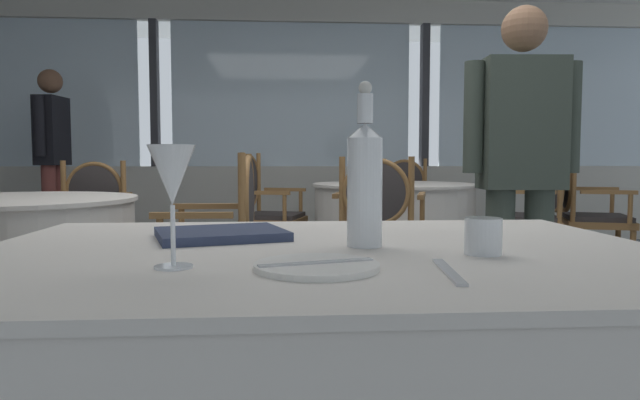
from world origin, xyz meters
name	(u,v)px	position (x,y,z in m)	size (l,w,h in m)	color
ground_plane	(306,342)	(0.00, 0.00, 0.00)	(12.39, 12.39, 0.00)	#4C5156
window_wall_far	(292,146)	(0.00, 3.51, 1.07)	(9.53, 0.14, 2.68)	beige
side_plate	(317,266)	(-0.06, -1.85, 0.74)	(0.21, 0.21, 0.01)	white
butter_knife	(317,263)	(-0.06, -1.85, 0.74)	(0.20, 0.02, 0.00)	silver
dinner_fork	(448,271)	(0.15, -1.89, 0.74)	(0.20, 0.02, 0.00)	silver
water_bottle	(365,180)	(0.05, -1.61, 0.87)	(0.07, 0.07, 0.34)	white
wine_glass	(172,178)	(-0.30, -1.82, 0.88)	(0.08, 0.08, 0.20)	white
water_tumbler	(483,236)	(0.27, -1.72, 0.77)	(0.07, 0.07, 0.07)	white
menu_book	(221,234)	(-0.26, -1.46, 0.74)	(0.28, 0.23, 0.02)	#2D3856
dining_chair_0_2	(585,208)	(2.16, 1.30, 0.55)	(0.58, 0.62, 0.93)	olive
background_table_1	(16,273)	(-1.41, 0.03, 0.37)	(1.15, 1.15, 0.73)	white
dining_chair_1_0	(223,234)	(-0.41, 0.01, 0.55)	(0.48, 0.54, 0.95)	olive
dining_chair_1_1	(88,217)	(-1.39, 1.02, 0.54)	(0.54, 0.48, 0.91)	olive
background_table_2	(394,230)	(0.76, 1.58, 0.37)	(1.28, 1.28, 0.73)	white
dining_chair_2_0	(403,198)	(1.06, 2.60, 0.55)	(0.62, 0.57, 0.93)	olive
dining_chair_2_1	(263,203)	(-0.27, 1.88, 0.56)	(0.57, 0.62, 0.98)	olive
dining_chair_2_2	(378,220)	(0.46, 0.56, 0.56)	(0.62, 0.57, 0.94)	olive
dining_chair_2_3	(538,208)	(1.78, 1.27, 0.56)	(0.57, 0.62, 0.95)	olive
diner_person_0	(52,149)	(-2.30, 2.78, 1.02)	(0.23, 0.53, 1.78)	brown
diner_person_1	(521,162)	(0.97, -0.27, 0.91)	(0.53, 0.22, 1.60)	#424C42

